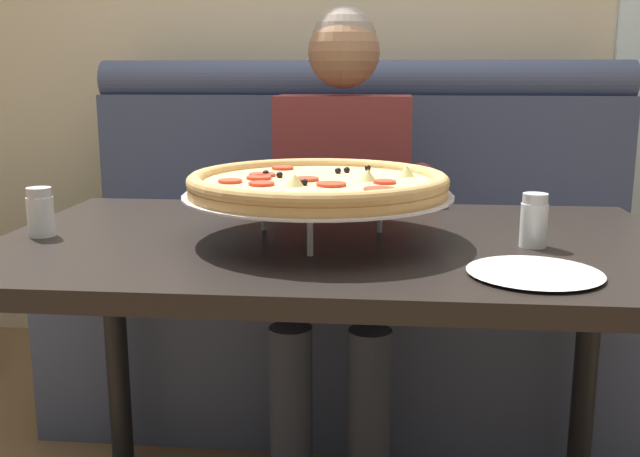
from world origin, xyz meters
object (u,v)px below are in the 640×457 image
(dining_table, at_px, (334,278))
(plate_near_left, at_px, (535,269))
(booth_bench, at_px, (355,282))
(diner_main, at_px, (341,204))
(pizza, at_px, (318,185))
(shaker_parmesan, at_px, (41,215))
(shaker_pepper_flakes, at_px, (534,224))

(dining_table, bearing_deg, plate_near_left, -35.62)
(booth_bench, bearing_deg, dining_table, -90.00)
(diner_main, relative_size, pizza, 2.33)
(booth_bench, xyz_separation_m, shaker_parmesan, (-0.61, -0.93, 0.40))
(shaker_pepper_flakes, bearing_deg, dining_table, 173.49)
(shaker_pepper_flakes, bearing_deg, booth_bench, 112.84)
(shaker_parmesan, distance_m, plate_near_left, 0.99)
(booth_bench, distance_m, shaker_parmesan, 1.18)
(diner_main, distance_m, pizza, 0.65)
(dining_table, distance_m, pizza, 0.20)
(diner_main, relative_size, shaker_pepper_flakes, 12.11)
(plate_near_left, bearing_deg, shaker_pepper_flakes, 80.47)
(shaker_pepper_flakes, xyz_separation_m, plate_near_left, (-0.04, -0.21, -0.03))
(pizza, height_order, shaker_parmesan, pizza)
(shaker_parmesan, bearing_deg, pizza, 3.30)
(dining_table, relative_size, diner_main, 1.09)
(diner_main, height_order, pizza, diner_main)
(shaker_pepper_flakes, relative_size, plate_near_left, 0.46)
(diner_main, xyz_separation_m, pizza, (-0.00, -0.63, 0.15))
(pizza, bearing_deg, dining_table, 23.86)
(booth_bench, relative_size, diner_main, 1.46)
(dining_table, distance_m, plate_near_left, 0.45)
(booth_bench, bearing_deg, plate_near_left, -72.65)
(booth_bench, distance_m, diner_main, 0.41)
(booth_bench, distance_m, shaker_pepper_flakes, 1.09)
(dining_table, distance_m, diner_main, 0.62)
(booth_bench, bearing_deg, pizza, -92.09)
(dining_table, xyz_separation_m, plate_near_left, (0.36, -0.26, 0.10))
(pizza, bearing_deg, booth_bench, 87.91)
(booth_bench, distance_m, dining_table, 0.92)
(plate_near_left, bearing_deg, dining_table, 144.38)
(dining_table, height_order, shaker_parmesan, shaker_parmesan)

